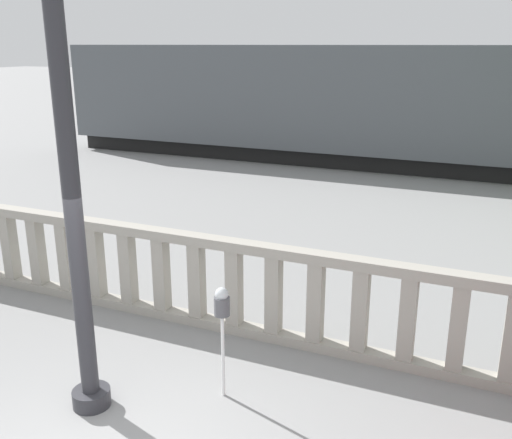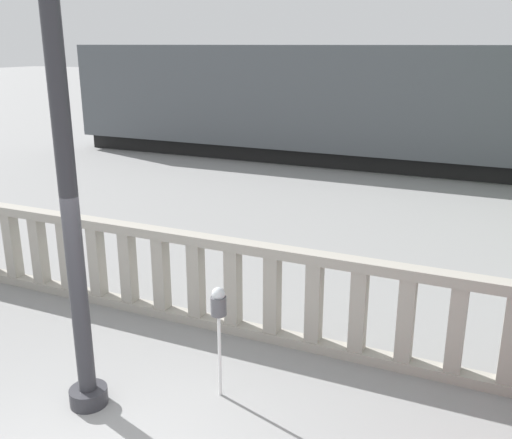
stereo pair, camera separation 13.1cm
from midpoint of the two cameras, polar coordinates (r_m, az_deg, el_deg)
The scene contains 4 objects.
balustrade at distance 8.17m, azimuth -2.66°, elevation -6.75°, with size 14.12×0.24×1.41m.
lamppost at distance 6.14m, azimuth -18.81°, elevation 5.19°, with size 0.44×0.44×5.70m.
parking_meter at distance 6.57m, azimuth -3.99°, elevation -8.96°, with size 0.18×0.18×1.39m.
train_near at distance 20.24m, azimuth 7.49°, elevation 11.56°, with size 19.59×2.93×4.58m.
Camera 1 is at (3.26, -3.42, 4.02)m, focal length 40.00 mm.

